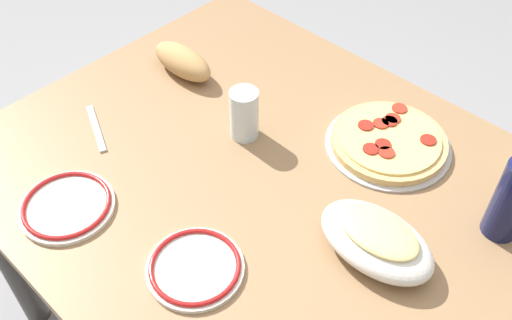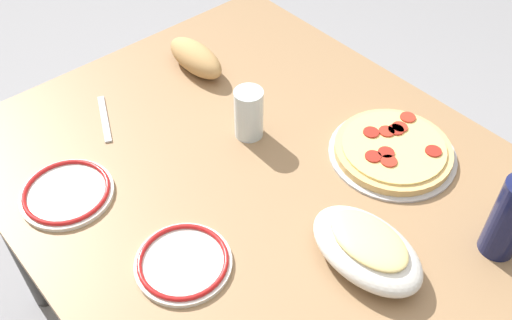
# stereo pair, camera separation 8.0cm
# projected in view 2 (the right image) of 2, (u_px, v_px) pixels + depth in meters

# --- Properties ---
(dining_table) EXTENTS (1.19, 1.00, 0.73)m
(dining_table) POSITION_uv_depth(u_px,v_px,m) (256.00, 203.00, 1.36)
(dining_table) COLOR #93704C
(dining_table) RESTS_ON ground
(pepperoni_pizza) EXTENTS (0.29, 0.29, 0.03)m
(pepperoni_pizza) POSITION_uv_depth(u_px,v_px,m) (393.00, 150.00, 1.30)
(pepperoni_pizza) COLOR #B7B7BC
(pepperoni_pizza) RESTS_ON dining_table
(baked_pasta_dish) EXTENTS (0.24, 0.15, 0.08)m
(baked_pasta_dish) POSITION_uv_depth(u_px,v_px,m) (368.00, 246.00, 1.08)
(baked_pasta_dish) COLOR white
(baked_pasta_dish) RESTS_ON dining_table
(water_glass) EXTENTS (0.07, 0.07, 0.13)m
(water_glass) POSITION_uv_depth(u_px,v_px,m) (249.00, 113.00, 1.31)
(water_glass) COLOR silver
(water_glass) RESTS_ON dining_table
(side_plate_near) EXTENTS (0.19, 0.19, 0.02)m
(side_plate_near) POSITION_uv_depth(u_px,v_px,m) (183.00, 262.00, 1.09)
(side_plate_near) COLOR white
(side_plate_near) RESTS_ON dining_table
(side_plate_far) EXTENTS (0.20, 0.20, 0.02)m
(side_plate_far) POSITION_uv_depth(u_px,v_px,m) (67.00, 193.00, 1.22)
(side_plate_far) COLOR white
(side_plate_far) RESTS_ON dining_table
(bread_loaf) EXTENTS (0.20, 0.08, 0.07)m
(bread_loaf) POSITION_uv_depth(u_px,v_px,m) (196.00, 58.00, 1.51)
(bread_loaf) COLOR tan
(bread_loaf) RESTS_ON dining_table
(fork_right) EXTENTS (0.16, 0.08, 0.00)m
(fork_right) POSITION_uv_depth(u_px,v_px,m) (104.00, 119.00, 1.39)
(fork_right) COLOR #B7B7BC
(fork_right) RESTS_ON dining_table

